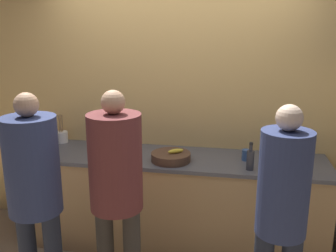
# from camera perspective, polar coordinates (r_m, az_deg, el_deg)

# --- Properties ---
(wall_back) EXTENTS (5.20, 0.06, 2.60)m
(wall_back) POSITION_cam_1_polar(r_m,az_deg,el_deg) (3.73, 1.63, 2.87)
(wall_back) COLOR #E0B266
(wall_back) RESTS_ON ground_plane
(counter) EXTENTS (2.83, 0.71, 0.91)m
(counter) POSITION_cam_1_polar(r_m,az_deg,el_deg) (3.68, 0.69, -11.22)
(counter) COLOR tan
(counter) RESTS_ON ground_plane
(person_left) EXTENTS (0.38, 0.38, 1.66)m
(person_left) POSITION_cam_1_polar(r_m,az_deg,el_deg) (2.83, -19.74, -8.32)
(person_left) COLOR #232838
(person_left) RESTS_ON ground_plane
(person_center) EXTENTS (0.38, 0.38, 1.66)m
(person_center) POSITION_cam_1_polar(r_m,az_deg,el_deg) (2.73, -7.92, -8.18)
(person_center) COLOR #38332D
(person_center) RESTS_ON ground_plane
(person_right) EXTENTS (0.32, 0.32, 1.63)m
(person_right) POSITION_cam_1_polar(r_m,az_deg,el_deg) (2.54, 16.93, -11.93)
(person_right) COLOR #232838
(person_right) RESTS_ON ground_plane
(fruit_bowl) EXTENTS (0.36, 0.36, 0.12)m
(fruit_bowl) POSITION_cam_1_polar(r_m,az_deg,el_deg) (3.37, 0.46, -4.71)
(fruit_bowl) COLOR #4C3323
(fruit_bowl) RESTS_ON counter
(utensil_crock) EXTENTS (0.12, 0.12, 0.30)m
(utensil_crock) POSITION_cam_1_polar(r_m,az_deg,el_deg) (4.06, -15.87, -1.52)
(utensil_crock) COLOR silver
(utensil_crock) RESTS_ON counter
(bottle_dark) EXTENTS (0.06, 0.06, 0.24)m
(bottle_dark) POSITION_cam_1_polar(r_m,az_deg,el_deg) (3.22, 12.43, -4.96)
(bottle_dark) COLOR #333338
(bottle_dark) RESTS_ON counter
(cup_blue) EXTENTS (0.08, 0.08, 0.10)m
(cup_blue) POSITION_cam_1_polar(r_m,az_deg,el_deg) (3.46, 11.85, -4.35)
(cup_blue) COLOR #335184
(cup_blue) RESTS_ON counter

